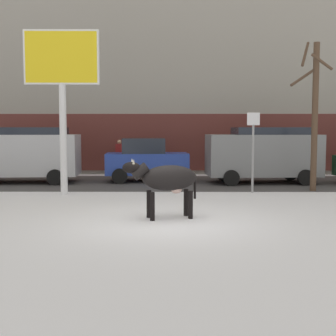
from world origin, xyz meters
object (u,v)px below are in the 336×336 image
Objects in this scene: cow_black at (167,179)px; car_grey_van at (263,153)px; car_silver_van at (23,153)px; bare_tree_left_lot at (314,111)px; pedestrian_by_cars at (309,157)px; car_blue_hatchback at (146,160)px; pedestrian_near_billboard at (119,157)px; billboard at (62,68)px; street_sign at (253,145)px.

car_grey_van reaches higher than cow_black.
car_silver_van and car_grey_van have the same top height.
bare_tree_left_lot reaches higher than cow_black.
pedestrian_by_cars is at bearing 74.24° from bare_tree_left_lot.
car_blue_hatchback reaches higher than pedestrian_near_billboard.
cow_black is at bearing -117.27° from car_grey_van.
car_silver_van is 1.00× the size of car_grey_van.
cow_black is 0.36× the size of bare_tree_left_lot.
car_blue_hatchback is at bearing 5.98° from car_silver_van.
billboard reaches higher than street_sign.
pedestrian_by_cars is 0.61× the size of street_sign.
pedestrian_near_billboard is 9.73m from bare_tree_left_lot.
pedestrian_near_billboard is (-1.46, 2.66, -0.05)m from car_blue_hatchback.
pedestrian_by_cars is (7.81, 2.66, -0.05)m from car_blue_hatchback.
billboard is 9.01m from bare_tree_left_lot.
bare_tree_left_lot is at bearing 12.74° from street_sign.
car_grey_van is (10.03, -0.01, 0.00)m from car_silver_van.
cow_black is 12.84m from pedestrian_by_cars.
car_blue_hatchback is at bearing 56.58° from billboard.
car_grey_van is 4.34m from pedestrian_by_cars.
billboard reaches higher than car_grey_van.
street_sign reaches higher than car_blue_hatchback.
street_sign is at bearing -167.26° from bare_tree_left_lot.
car_silver_van reaches higher than cow_black.
cow_black is 1.12× the size of pedestrian_by_cars.
car_silver_van is 2.72× the size of pedestrian_near_billboard.
billboard reaches higher than cow_black.
car_silver_van is at bearing -174.02° from car_blue_hatchback.
pedestrian_near_billboard and pedestrian_by_cars have the same top height.
bare_tree_left_lot is (6.22, -2.97, 1.96)m from car_blue_hatchback.
pedestrian_near_billboard is 9.27m from pedestrian_by_cars.
car_silver_van is (-6.08, 7.66, 0.25)m from cow_black.
pedestrian_near_billboard is (3.66, 3.19, -0.36)m from car_silver_van.
car_grey_van reaches higher than pedestrian_by_cars.
car_grey_van is 3.21m from bare_tree_left_lot.
car_silver_van is 13.32m from pedestrian_by_cars.
cow_black is 6.46m from billboard.
cow_black is 8.26m from car_blue_hatchback.
car_blue_hatchback is at bearing 173.65° from car_grey_van.
pedestrian_near_billboard is 1.00× the size of pedestrian_by_cars.
car_blue_hatchback is (-0.97, 8.20, -0.07)m from cow_black.
pedestrian_near_billboard is at bearing 131.35° from street_sign.
street_sign is (-3.86, -6.15, 0.79)m from pedestrian_by_cars.
street_sign is (-0.96, -2.94, 0.43)m from car_grey_van.
billboard reaches higher than bare_tree_left_lot.
car_blue_hatchback is at bearing 138.55° from street_sign.
cow_black is 7.65m from bare_tree_left_lot.
car_silver_van is at bearing 167.86° from bare_tree_left_lot.
car_grey_van is at bearing -6.35° from car_blue_hatchback.
car_silver_van is 0.87× the size of bare_tree_left_lot.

